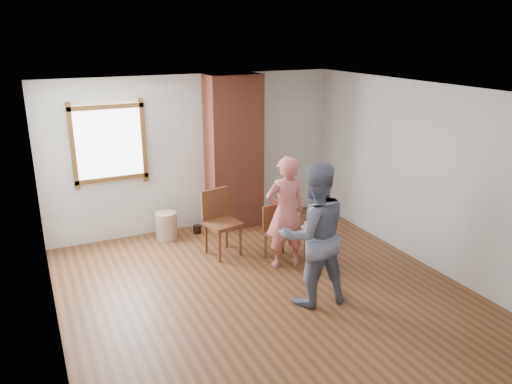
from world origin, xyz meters
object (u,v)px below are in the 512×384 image
(dining_chair_right, at_px, (277,230))
(person_pink, at_px, (286,212))
(dining_chair_left, at_px, (220,218))
(man, at_px, (314,235))
(stoneware_crock, at_px, (166,226))
(side_table, at_px, (306,240))

(dining_chair_right, relative_size, person_pink, 0.50)
(dining_chair_left, bearing_deg, person_pink, -61.65)
(man, bearing_deg, dining_chair_right, -92.24)
(stoneware_crock, bearing_deg, person_pink, -52.93)
(dining_chair_right, distance_m, man, 1.38)
(dining_chair_right, xyz_separation_m, person_pink, (-0.01, -0.25, 0.36))
(dining_chair_left, distance_m, person_pink, 1.09)
(man, relative_size, person_pink, 1.10)
(dining_chair_right, height_order, person_pink, person_pink)
(person_pink, bearing_deg, man, 86.21)
(dining_chair_right, bearing_deg, person_pink, -96.20)
(side_table, bearing_deg, stoneware_crock, 129.83)
(stoneware_crock, height_order, side_table, side_table)
(dining_chair_left, xyz_separation_m, dining_chair_right, (0.70, -0.55, -0.10))
(dining_chair_right, distance_m, side_table, 0.49)
(side_table, xyz_separation_m, man, (-0.44, -0.88, 0.50))
(stoneware_crock, xyz_separation_m, dining_chair_right, (1.29, -1.44, 0.23))
(stoneware_crock, height_order, dining_chair_right, dining_chair_right)
(man, bearing_deg, stoneware_crock, -61.91)
(dining_chair_left, bearing_deg, stoneware_crock, 111.68)
(stoneware_crock, bearing_deg, side_table, -50.17)
(stoneware_crock, bearing_deg, dining_chair_right, -48.14)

